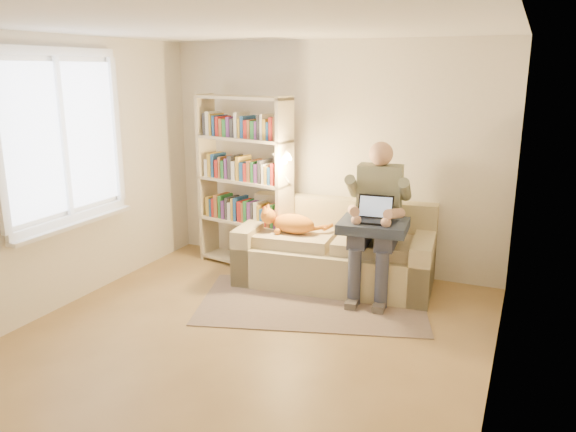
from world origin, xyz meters
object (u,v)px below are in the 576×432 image
at_px(cat, 288,223).
at_px(sofa, 336,255).
at_px(laptop, 379,215).
at_px(bookshelf, 244,174).
at_px(person, 377,212).

bearing_deg(cat, sofa, 14.76).
xyz_separation_m(sofa, cat, (-0.49, -0.18, 0.35)).
bearing_deg(sofa, laptop, -31.76).
relative_size(sofa, bookshelf, 1.07).
xyz_separation_m(cat, laptop, (1.02, -0.08, 0.21)).
relative_size(person, cat, 2.21).
height_order(sofa, laptop, laptop).
relative_size(cat, laptop, 1.87).
xyz_separation_m(sofa, bookshelf, (-1.17, 0.09, 0.79)).
bearing_deg(laptop, cat, 169.95).
height_order(sofa, bookshelf, bookshelf).
relative_size(sofa, laptop, 5.66).
bearing_deg(person, laptop, -71.32).
height_order(cat, laptop, laptop).
height_order(cat, bookshelf, bookshelf).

